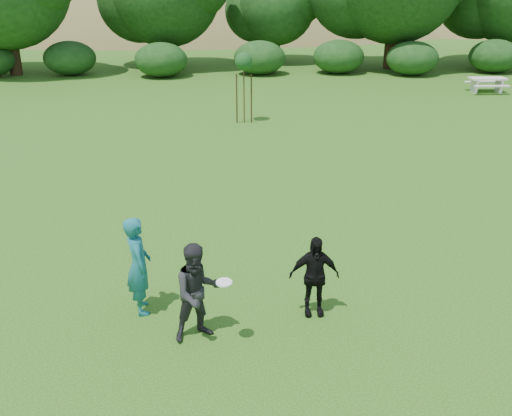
{
  "coord_description": "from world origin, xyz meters",
  "views": [
    {
      "loc": [
        -0.68,
        -8.48,
        5.97
      ],
      "look_at": [
        0.0,
        3.0,
        1.1
      ],
      "focal_mm": 40.0,
      "sensor_mm": 36.0,
      "label": 1
    }
  ],
  "objects_px": {
    "player_teal": "(139,265)",
    "sapling": "(244,63)",
    "player_grey": "(198,292)",
    "player_black": "(314,276)",
    "picnic_table": "(487,82)"
  },
  "relations": [
    {
      "from": "player_teal",
      "to": "player_grey",
      "type": "bearing_deg",
      "value": -145.3
    },
    {
      "from": "player_teal",
      "to": "player_grey",
      "type": "height_order",
      "value": "player_teal"
    },
    {
      "from": "picnic_table",
      "to": "player_grey",
      "type": "bearing_deg",
      "value": -124.77
    },
    {
      "from": "sapling",
      "to": "player_grey",
      "type": "bearing_deg",
      "value": -95.31
    },
    {
      "from": "player_teal",
      "to": "sapling",
      "type": "distance_m",
      "value": 14.24
    },
    {
      "from": "player_teal",
      "to": "player_black",
      "type": "xyz_separation_m",
      "value": [
        3.19,
        -0.29,
        -0.17
      ]
    },
    {
      "from": "player_black",
      "to": "player_teal",
      "type": "bearing_deg",
      "value": 174.51
    },
    {
      "from": "player_black",
      "to": "sapling",
      "type": "height_order",
      "value": "sapling"
    },
    {
      "from": "picnic_table",
      "to": "sapling",
      "type": "bearing_deg",
      "value": -156.84
    },
    {
      "from": "player_grey",
      "to": "player_black",
      "type": "distance_m",
      "value": 2.18
    },
    {
      "from": "player_grey",
      "to": "picnic_table",
      "type": "distance_m",
      "value": 24.69
    },
    {
      "from": "player_teal",
      "to": "sapling",
      "type": "bearing_deg",
      "value": -26.11
    },
    {
      "from": "player_teal",
      "to": "sapling",
      "type": "relative_size",
      "value": 0.67
    },
    {
      "from": "player_grey",
      "to": "sapling",
      "type": "height_order",
      "value": "sapling"
    },
    {
      "from": "player_teal",
      "to": "player_grey",
      "type": "relative_size",
      "value": 1.07
    }
  ]
}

